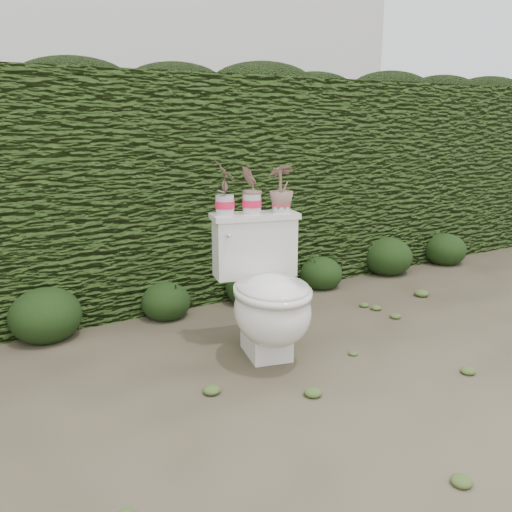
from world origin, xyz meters
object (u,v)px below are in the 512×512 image
potted_plant_left (225,189)px  potted_plant_center (252,191)px  toilet (268,296)px  potted_plant_right (281,190)px

potted_plant_left → potted_plant_center: bearing=-82.7°
potted_plant_left → potted_plant_center: size_ratio=1.14×
potted_plant_left → toilet: bearing=-136.4°
toilet → potted_plant_left: (-0.11, 0.28, 0.57)m
toilet → potted_plant_center: size_ratio=3.06×
potted_plant_left → potted_plant_center: potted_plant_left is taller
potted_plant_left → potted_plant_right: size_ratio=1.12×
potted_plant_right → potted_plant_center: bearing=-12.0°
potted_plant_center → potted_plant_right: potted_plant_right is taller
potted_plant_left → potted_plant_right: 0.34m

